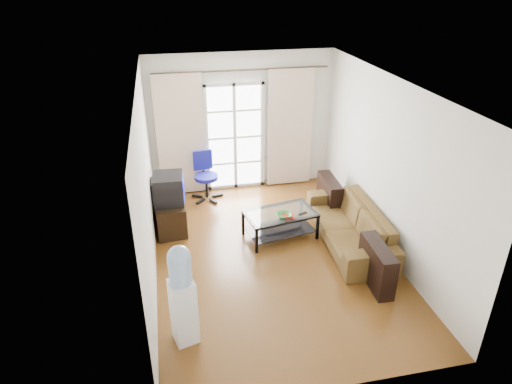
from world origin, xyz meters
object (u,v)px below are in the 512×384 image
(tv_stand, at_px, (170,217))
(crt_tv, at_px, (167,189))
(coffee_table, at_px, (280,221))
(task_chair, at_px, (206,185))
(water_cooler, at_px, (182,293))
(sofa, at_px, (350,225))

(tv_stand, relative_size, crt_tv, 1.28)
(coffee_table, height_order, task_chair, task_chair)
(coffee_table, distance_m, crt_tv, 1.96)
(coffee_table, xyz_separation_m, task_chair, (-1.05, 1.67, -0.03))
(crt_tv, bearing_deg, water_cooler, -85.55)
(sofa, bearing_deg, coffee_table, -107.67)
(tv_stand, xyz_separation_m, task_chair, (0.74, 1.10, 0.01))
(tv_stand, distance_m, water_cooler, 2.64)
(coffee_table, height_order, tv_stand, tv_stand)
(crt_tv, relative_size, task_chair, 0.60)
(coffee_table, height_order, crt_tv, crt_tv)
(sofa, relative_size, water_cooler, 1.65)
(sofa, bearing_deg, water_cooler, -56.99)
(coffee_table, relative_size, water_cooler, 0.93)
(sofa, relative_size, coffee_table, 1.78)
(sofa, xyz_separation_m, coffee_table, (-1.07, 0.39, -0.02))
(crt_tv, height_order, task_chair, crt_tv)
(water_cooler, bearing_deg, sofa, 15.58)
(task_chair, bearing_deg, coffee_table, -67.04)
(sofa, bearing_deg, task_chair, -131.81)
(coffee_table, bearing_deg, task_chair, 122.12)
(coffee_table, height_order, water_cooler, water_cooler)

